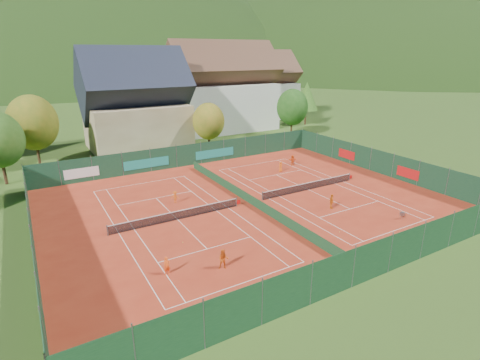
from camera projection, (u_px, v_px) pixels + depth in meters
name	position (u px, v px, depth m)	size (l,w,h in m)	color
ground	(250.00, 204.00, 39.19)	(600.00, 600.00, 0.00)	#2F4E18
clay_pad	(250.00, 203.00, 39.18)	(40.00, 32.00, 0.01)	#A72D18
court_markings_left	(178.00, 220.00, 35.36)	(11.03, 23.83, 0.00)	white
court_markings_right	(309.00, 190.00, 43.00)	(11.03, 23.83, 0.00)	white
tennis_net_left	(179.00, 215.00, 35.27)	(13.30, 0.10, 1.02)	#59595B
tennis_net_right	(310.00, 185.00, 42.91)	(13.30, 0.10, 1.02)	#59595B
court_divider	(250.00, 199.00, 39.02)	(0.03, 28.80, 1.00)	#163D20
fence_north	(186.00, 156.00, 51.53)	(40.00, 0.10, 3.00)	#153A24
fence_south	(372.00, 261.00, 25.64)	(40.00, 0.04, 3.00)	#15391E
fence_west	(32.00, 236.00, 29.14)	(0.04, 32.00, 3.00)	#163C22
fence_east	(381.00, 163.00, 48.30)	(0.09, 32.00, 3.00)	#12331E
chalet	(136.00, 107.00, 60.06)	(16.20, 12.00, 16.00)	#C5B58B
hotel_block_a	(223.00, 92.00, 73.78)	(21.60, 11.00, 17.25)	silver
hotel_block_b	(260.00, 90.00, 87.25)	(17.28, 10.00, 15.50)	silver
tree_west_mid	(33.00, 123.00, 49.81)	(6.44, 6.44, 9.78)	#492E1A
tree_center	(209.00, 121.00, 58.46)	(5.01, 5.01, 7.60)	#432918
tree_east_front	(292.00, 107.00, 68.47)	(5.72, 5.72, 8.69)	#4A351A
tree_east_mid	(307.00, 96.00, 79.55)	(5.04, 5.04, 9.00)	#462A19
tree_east_back	(255.00, 91.00, 82.03)	(7.15, 7.15, 10.86)	#472C19
mountain_backdrop	(105.00, 136.00, 256.20)	(820.00, 530.00, 242.00)	black
ball_hopper	(402.00, 214.00, 35.31)	(0.34, 0.34, 0.80)	slate
loose_ball_0	(183.00, 242.00, 31.13)	(0.07, 0.07, 0.07)	#CCD833
loose_ball_1	(339.00, 232.00, 32.96)	(0.07, 0.07, 0.07)	#CCD833
loose_ball_2	(236.00, 195.00, 41.30)	(0.07, 0.07, 0.07)	#CCD833
player_left_near	(167.00, 266.00, 26.50)	(0.51, 0.33, 1.40)	#FD5516
player_left_mid	(223.00, 259.00, 27.18)	(0.76, 0.59, 1.56)	#D15012
player_left_far	(175.00, 197.00, 39.15)	(0.84, 0.48, 1.30)	#DC5913
player_right_near	(332.00, 201.00, 37.68)	(0.90, 0.37, 1.54)	orange
player_right_far_a	(281.00, 167.00, 49.33)	(0.66, 0.43, 1.35)	orange
player_right_far_b	(292.00, 160.00, 52.08)	(1.36, 0.43, 1.46)	#EC5215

